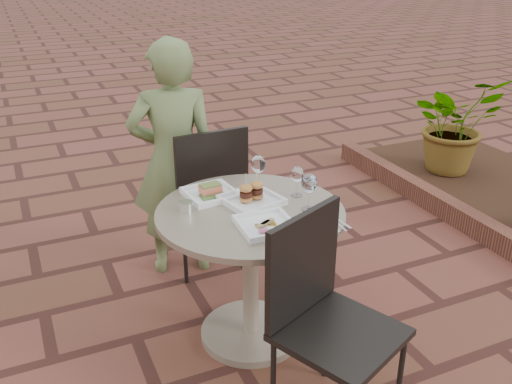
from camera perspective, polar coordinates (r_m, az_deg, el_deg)
name	(u,v)px	position (r m, az deg, el deg)	size (l,w,h in m)	color
ground	(279,300)	(3.34, 2.36, -10.73)	(60.00, 60.00, 0.00)	brown
cafe_table	(250,255)	(2.81, -0.56, -6.35)	(0.90, 0.90, 0.73)	gray
chair_far	(206,188)	(3.39, -4.99, 0.41)	(0.46, 0.46, 0.93)	black
chair_near	(322,305)	(2.37, 6.66, -11.16)	(0.58, 0.58, 0.93)	black
diner	(174,161)	(3.36, -8.20, 3.10)	(0.52, 0.34, 1.43)	#5B6B3B
plate_salmon	(210,193)	(2.84, -4.57, -0.08)	(0.26, 0.26, 0.07)	white
plate_sliders	(251,197)	(2.76, -0.46, -0.50)	(0.30, 0.30, 0.16)	white
plate_tuna	(266,225)	(2.53, 0.98, -3.28)	(0.25, 0.25, 0.03)	white
wine_glass_right	(309,185)	(2.66, 5.34, 0.75)	(0.08, 0.08, 0.18)	white
wine_glass_mid	(258,165)	(2.89, 0.22, 2.72)	(0.08, 0.08, 0.18)	white
wine_glass_far	(297,175)	(2.81, 4.13, 1.69)	(0.07, 0.07, 0.16)	white
steel_ramekin	(186,207)	(2.70, -7.01, -1.45)	(0.07, 0.07, 0.05)	silver
cutlery_set	(336,222)	(2.61, 7.96, -3.00)	(0.09, 0.19, 0.00)	silver
planter_curb	(460,216)	(4.36, 19.75, -2.25)	(0.12, 3.00, 0.15)	brown
potted_plant_a	(455,124)	(5.10, 19.26, 6.47)	(0.74, 0.64, 0.82)	#33662D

